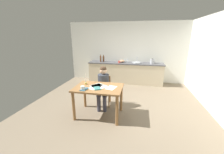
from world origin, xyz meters
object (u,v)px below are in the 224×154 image
Objects in this scene: coffee_mug at (83,88)px; stovetop_kettle at (152,61)px; person_seated at (103,84)px; wine_glass_by_kettle at (125,59)px; book_cookery at (97,88)px; sink_unit at (137,62)px; dining_table at (99,92)px; chair_at_table at (104,89)px; candlestick at (86,81)px; bottle_oil at (101,59)px; mixing_bowl at (122,61)px; bottle_vinegar at (104,59)px; wine_glass_near_sink at (127,60)px; teacup_on_counter at (119,62)px; book_magazine at (84,89)px.

stovetop_kettle is at bearing 60.18° from coffee_mug.
person_seated reaches higher than wine_glass_by_kettle.
sink_unit is (0.83, 2.95, 0.13)m from book_cookery.
coffee_mug is at bearing -138.88° from dining_table.
wine_glass_by_kettle is (0.34, 2.33, 0.53)m from chair_at_table.
wine_glass_by_kettle is (0.69, 2.85, 0.15)m from candlestick.
bottle_oil is at bearing -171.02° from wine_glass_by_kettle.
chair_at_table is (-0.03, 0.65, -0.18)m from dining_table.
coffee_mug is at bearing -100.72° from wine_glass_by_kettle.
mixing_bowl is (0.51, 3.14, 0.12)m from coffee_mug.
coffee_mug is 0.42× the size of bottle_vinegar.
candlestick is at bearing -82.25° from bottle_oil.
mixing_bowl is at bearing 84.02° from chair_at_table.
book_cookery is 3.07m from sink_unit.
bottle_vinegar is (-0.63, 2.86, 0.37)m from dining_table.
bottle_vinegar reaches higher than chair_at_table.
wine_glass_near_sink is at bearing 77.36° from coffee_mug.
person_seated is (-0.02, 0.50, 0.02)m from dining_table.
teacup_on_counter reaches higher than chair_at_table.
book_cookery is (0.01, -0.12, 0.14)m from dining_table.
sink_unit is at bearing 179.62° from stovetop_kettle.
wine_glass_by_kettle is at bearing 79.28° from coffee_mug.
chair_at_table is 3.64× the size of mixing_bowl.
mixing_bowl is at bearing 80.85° from coffee_mug.
person_seated is 0.56m from candlestick.
bottle_vinegar reaches higher than wine_glass_near_sink.
chair_at_table is 3.81× the size of book_magazine.
sink_unit is (1.14, 3.10, 0.09)m from coffee_mug.
person_seated is 3.83× the size of bottle_oil.
wine_glass_near_sink is (0.42, 3.10, 0.22)m from book_cookery.
dining_table is 5.04× the size of mixing_bowl.
sink_unit is at bearing -19.51° from wine_glass_near_sink.
dining_table is 0.44m from coffee_mug.
candlestick is 3.28m from stovetop_kettle.
coffee_mug is at bearing -130.27° from book_magazine.
stovetop_kettle reaches higher than dining_table.
chair_at_table is 2.43m from wine_glass_near_sink.
stovetop_kettle reaches higher than wine_glass_near_sink.
stovetop_kettle reaches higher than wine_glass_by_kettle.
book_cookery is (0.39, -0.25, -0.07)m from candlestick.
chair_at_table is at bearing -74.81° from bottle_vinegar.
dining_table is 0.68m from chair_at_table.
sink_unit is at bearing 65.74° from candlestick.
book_magazine is 1.02× the size of stovetop_kettle.
bottle_oil is (-1.58, -0.02, 0.11)m from sink_unit.
bottle_oil is at bearing 104.94° from dining_table.
wine_glass_near_sink reaches higher than teacup_on_counter.
sink_unit is at bearing 76.57° from book_magazine.
sink_unit is 0.75m from teacup_on_counter.
teacup_on_counter is at bearing 79.20° from candlestick.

